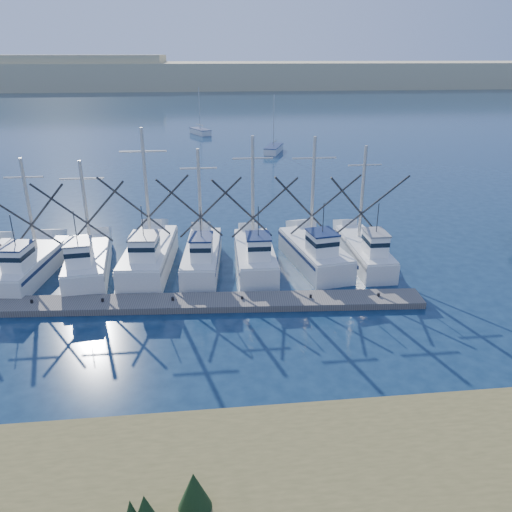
% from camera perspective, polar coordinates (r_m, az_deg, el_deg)
% --- Properties ---
extents(ground, '(500.00, 500.00, 0.00)m').
position_cam_1_polar(ground, '(24.71, 9.76, -11.58)').
color(ground, '#0C1F37').
rests_on(ground, ground).
extents(floating_dock, '(29.10, 3.91, 0.39)m').
position_cam_1_polar(floating_dock, '(29.34, -9.47, -5.34)').
color(floating_dock, '#625C58').
rests_on(floating_dock, ground).
extents(dune_ridge, '(360.00, 60.00, 10.00)m').
position_cam_1_polar(dune_ridge, '(229.89, -5.06, 19.94)').
color(dune_ridge, tan).
rests_on(dune_ridge, ground).
extents(trawler_fleet, '(28.49, 8.72, 9.23)m').
position_cam_1_polar(trawler_fleet, '(33.48, -9.41, -0.30)').
color(trawler_fleet, silver).
rests_on(trawler_fleet, ground).
extents(sailboat_near, '(3.61, 5.95, 8.10)m').
position_cam_1_polar(sailboat_near, '(75.16, 2.03, 12.12)').
color(sailboat_near, silver).
rests_on(sailboat_near, ground).
extents(sailboat_far, '(3.91, 5.61, 8.10)m').
position_cam_1_polar(sailboat_far, '(93.21, -6.39, 13.96)').
color(sailboat_far, silver).
rests_on(sailboat_far, ground).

